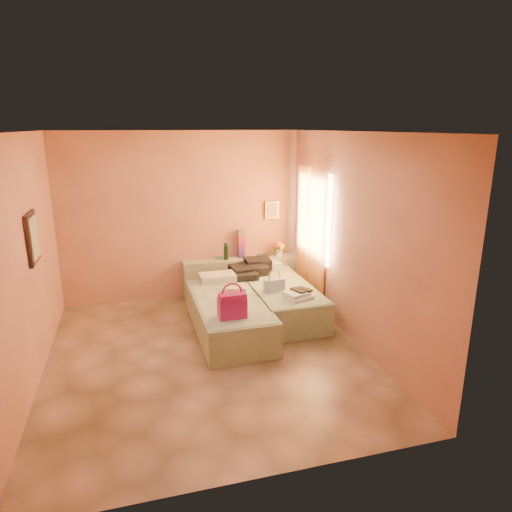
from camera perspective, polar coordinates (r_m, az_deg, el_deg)
The scene contains 16 objects.
ground at distance 6.09m, azimuth -5.99°, elevation -12.20°, with size 4.50×4.50×0.00m, color tan.
room_walls at distance 6.06m, azimuth -5.47°, elevation 5.65°, with size 4.02×4.51×2.81m.
headboard_ledge at distance 8.04m, azimuth -1.75°, elevation -2.48°, with size 2.05×0.30×0.65m, color #ADB796.
bed_left at distance 6.60m, azimuth -3.46°, elevation -7.41°, with size 0.90×2.00×0.50m, color #A6BB96.
bed_right at distance 7.20m, azimuth 2.86°, elevation -5.36°, with size 0.90×2.00×0.50m, color #A6BB96.
water_bottle at distance 7.82m, azimuth -3.80°, elevation 0.52°, with size 0.08×0.08×0.28m, color #143722.
rainbow_box at distance 7.92m, azimuth -1.90°, elevation 1.53°, with size 0.11×0.11×0.48m, color #AD156F.
small_dish at distance 7.92m, azimuth -4.57°, elevation -0.22°, with size 0.12×0.12×0.03m, color #4E9070.
green_book at distance 8.02m, azimuth 0.97°, elevation 0.04°, with size 0.20×0.14×0.03m, color #25452D.
flower_vase at distance 8.04m, azimuth 2.90°, elevation 1.02°, with size 0.23×0.23×0.29m, color silver.
magenta_handbag at distance 5.85m, azimuth -3.00°, elevation -6.14°, with size 0.36×0.20×0.33m, color #AD156F.
khaki_garment at distance 6.85m, azimuth -2.59°, elevation -4.00°, with size 0.31×0.25×0.05m, color tan.
clothes_pile at distance 7.54m, azimuth -0.53°, elevation -1.56°, with size 0.64×0.64×0.19m, color black.
blue_handbag at distance 6.76m, azimuth 2.30°, elevation -3.66°, with size 0.30×0.13×0.20m, color #3A5C8D.
towel_stack at distance 6.52m, azimuth 5.30°, elevation -4.91°, with size 0.35×0.30×0.10m, color white.
sandal_pair at distance 6.55m, azimuth 5.70°, elevation -4.24°, with size 0.18×0.24×0.03m, color black.
Camera 1 is at (-0.83, -5.31, 2.86)m, focal length 32.00 mm.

